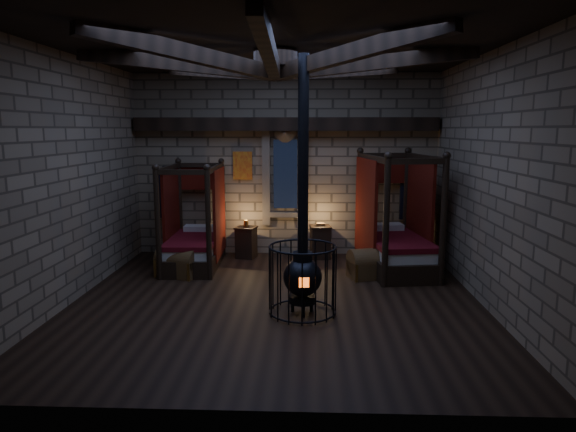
{
  "coord_description": "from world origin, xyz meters",
  "views": [
    {
      "loc": [
        0.54,
        -8.48,
        2.94
      ],
      "look_at": [
        0.18,
        0.6,
        1.4
      ],
      "focal_mm": 32.0,
      "sensor_mm": 36.0,
      "label": 1
    }
  ],
  "objects_px": {
    "trunk_right": "(370,264)",
    "stove": "(303,274)",
    "bed_left": "(194,241)",
    "bed_right": "(395,242)",
    "trunk_left": "(178,263)"
  },
  "relations": [
    {
      "from": "bed_left",
      "to": "stove",
      "type": "distance_m",
      "value": 3.73
    },
    {
      "from": "bed_right",
      "to": "trunk_left",
      "type": "relative_size",
      "value": 2.59
    },
    {
      "from": "trunk_left",
      "to": "bed_left",
      "type": "bearing_deg",
      "value": 97.75
    },
    {
      "from": "trunk_right",
      "to": "stove",
      "type": "relative_size",
      "value": 0.23
    },
    {
      "from": "trunk_left",
      "to": "trunk_right",
      "type": "distance_m",
      "value": 3.86
    },
    {
      "from": "bed_left",
      "to": "trunk_left",
      "type": "distance_m",
      "value": 0.89
    },
    {
      "from": "bed_left",
      "to": "trunk_right",
      "type": "height_order",
      "value": "bed_left"
    },
    {
      "from": "bed_left",
      "to": "stove",
      "type": "height_order",
      "value": "stove"
    },
    {
      "from": "stove",
      "to": "bed_left",
      "type": "bearing_deg",
      "value": 124.72
    },
    {
      "from": "stove",
      "to": "trunk_left",
      "type": "bearing_deg",
      "value": 136.32
    },
    {
      "from": "bed_left",
      "to": "trunk_right",
      "type": "bearing_deg",
      "value": -13.73
    },
    {
      "from": "bed_right",
      "to": "trunk_right",
      "type": "relative_size",
      "value": 2.6
    },
    {
      "from": "trunk_left",
      "to": "trunk_right",
      "type": "bearing_deg",
      "value": 18.88
    },
    {
      "from": "bed_right",
      "to": "trunk_left",
      "type": "height_order",
      "value": "bed_right"
    },
    {
      "from": "bed_left",
      "to": "bed_right",
      "type": "relative_size",
      "value": 0.89
    }
  ]
}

